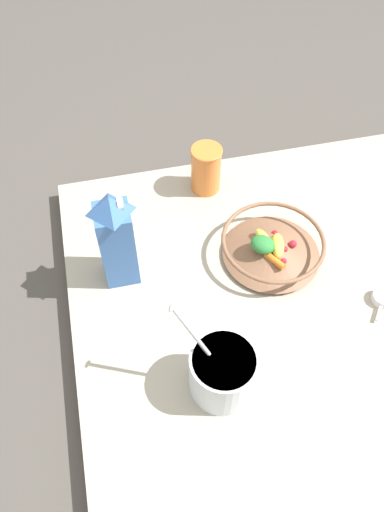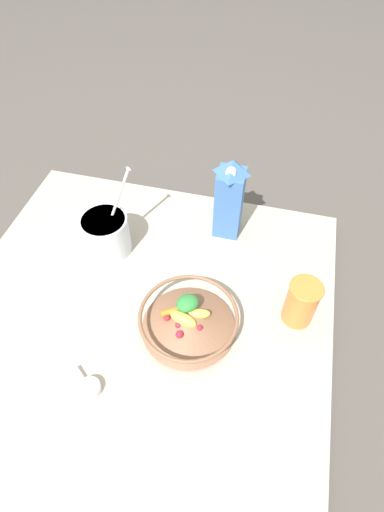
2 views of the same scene
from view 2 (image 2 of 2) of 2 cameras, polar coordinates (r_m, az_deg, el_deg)
ground_plane at (r=1.08m, az=-7.43°, el=-9.84°), size 6.00×6.00×0.00m
countertop at (r=1.06m, az=-7.55°, el=-9.23°), size 0.97×0.97×0.05m
fruit_bowl at (r=0.99m, az=-0.47°, el=-8.98°), size 0.24×0.24×0.08m
milk_carton at (r=1.13m, az=5.37°, el=8.28°), size 0.07×0.07×0.26m
yogurt_tub at (r=1.15m, az=-12.16°, el=3.28°), size 0.14×0.16×0.25m
drinking_cup at (r=1.01m, az=15.38°, el=-6.34°), size 0.08×0.08×0.13m
measuring_scoop at (r=0.97m, az=-14.47°, el=-17.78°), size 0.08×0.07×0.02m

